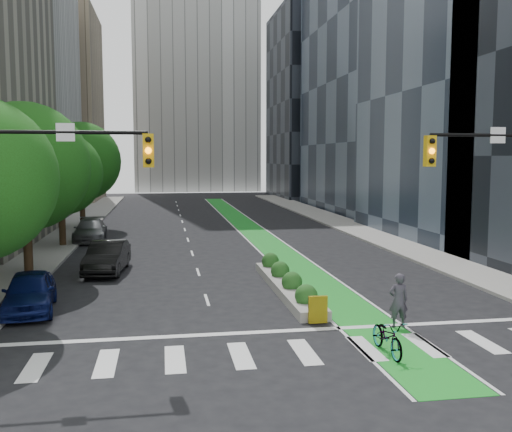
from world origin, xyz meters
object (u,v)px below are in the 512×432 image
object	(u,v)px
cyclist	(398,301)
parked_car_left_far	(90,230)
bicycle	(387,336)
parked_car_left_mid	(107,257)
median_planter	(287,283)
parked_car_left_near	(30,292)

from	to	relation	value
cyclist	parked_car_left_far	bearing A→B (deg)	-58.55
bicycle	parked_car_left_mid	world-z (taller)	parked_car_left_mid
bicycle	parked_car_left_mid	bearing A→B (deg)	122.90
median_planter	bicycle	xyz separation A→B (m)	(1.28, -8.61, 0.19)
parked_car_left_mid	parked_car_left_near	bearing A→B (deg)	-101.99
median_planter	parked_car_left_far	world-z (taller)	parked_car_left_far
bicycle	cyclist	bearing A→B (deg)	59.10
median_planter	parked_car_left_mid	xyz separation A→B (m)	(-8.41, 5.61, 0.45)
median_planter	parked_car_left_near	world-z (taller)	parked_car_left_near
median_planter	parked_car_left_mid	bearing A→B (deg)	146.30
bicycle	parked_car_left_near	size ratio (longest dim) A/B	0.46
parked_car_left_mid	parked_car_left_far	xyz separation A→B (m)	(-2.29, 11.92, -0.03)
cyclist	median_planter	bearing A→B (deg)	-64.09
parked_car_left_mid	parked_car_left_far	size ratio (longest dim) A/B	0.92
parked_car_left_near	cyclist	bearing A→B (deg)	-24.90
median_planter	cyclist	bearing A→B (deg)	-65.93
median_planter	parked_car_left_far	size ratio (longest dim) A/B	1.89
bicycle	cyclist	world-z (taller)	cyclist
cyclist	parked_car_left_near	world-z (taller)	cyclist
bicycle	parked_car_left_mid	xyz separation A→B (m)	(-9.69, 14.22, 0.26)
parked_car_left_mid	parked_car_left_far	distance (m)	12.14
bicycle	parked_car_left_far	world-z (taller)	parked_car_left_far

